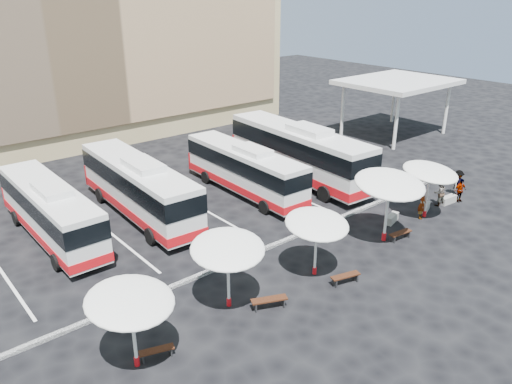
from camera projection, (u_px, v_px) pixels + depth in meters
ground at (277, 251)px, 26.79m from camera, size 120.00×120.00×0.00m
service_canopy at (398, 83)px, 46.27m from camera, size 10.00×8.00×5.20m
curb_divider at (271, 246)px, 27.12m from camera, size 34.00×0.25×0.15m
bay_lines at (195, 204)px, 32.47m from camera, size 24.15×12.00×0.01m
bus_0 at (50, 210)px, 27.49m from camera, size 2.54×10.79×3.42m
bus_1 at (138, 186)px, 30.30m from camera, size 3.14×11.94×3.76m
bus_2 at (244, 168)px, 33.76m from camera, size 2.78×10.92×3.45m
bus_3 at (298, 151)px, 36.15m from camera, size 3.69×13.27×4.16m
sunshade_0 at (130, 302)px, 17.59m from camera, size 4.20×4.22×3.32m
sunshade_1 at (228, 249)px, 21.09m from camera, size 4.24×4.26×3.36m
sunshade_2 at (317, 224)px, 23.59m from camera, size 3.64×3.67×3.21m
sunshade_3 at (390, 184)px, 26.64m from camera, size 4.62×4.66×3.95m
sunshade_4 at (430, 172)px, 29.68m from camera, size 3.81×3.84×3.42m
wood_bench_0 at (157, 351)px, 18.91m from camera, size 1.37×0.76×0.41m
wood_bench_1 at (269, 301)px, 21.84m from camera, size 1.65×1.05×0.49m
wood_bench_2 at (345, 277)px, 23.70m from camera, size 1.54×0.78×0.46m
wood_bench_3 at (400, 234)px, 27.85m from camera, size 1.51×0.58×0.45m
conc_bench_0 at (392, 218)px, 29.98m from camera, size 1.32×0.73×0.47m
conc_bench_1 at (425, 207)px, 31.56m from camera, size 1.21×0.78×0.43m
conc_bench_2 at (448, 200)px, 32.60m from camera, size 1.32×0.54×0.48m
conc_bench_3 at (459, 185)px, 35.19m from camera, size 1.18×0.81×0.42m
passenger_0 at (422, 204)px, 30.26m from camera, size 0.80×0.73×1.83m
passenger_1 at (440, 193)px, 32.04m from camera, size 1.03×0.92×1.75m
passenger_2 at (460, 190)px, 32.64m from camera, size 1.00×0.65×1.59m
passenger_3 at (458, 183)px, 33.56m from camera, size 1.34×1.11×1.80m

